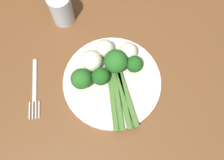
{
  "coord_description": "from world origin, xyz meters",
  "views": [
    {
      "loc": [
        0.08,
        0.22,
        1.33
      ],
      "look_at": [
        0.01,
        0.04,
        0.77
      ],
      "focal_mm": 37.25,
      "sensor_mm": 36.0,
      "label": 1
    }
  ],
  "objects_px": {
    "broccoli_near_center": "(134,64)",
    "cauliflower_near_fork": "(91,61)",
    "cauliflower_front_left": "(105,48)",
    "water_glass": "(61,9)",
    "cauliflower_outer_edge": "(128,51)",
    "asparagus_bundle": "(120,99)",
    "plate": "(112,82)",
    "fork": "(35,89)",
    "broccoli_left": "(116,61)",
    "broccoli_back": "(81,79)",
    "dining_table": "(110,83)",
    "broccoli_front": "(101,77)"
  },
  "relations": [
    {
      "from": "broccoli_near_center",
      "to": "cauliflower_near_fork",
      "type": "height_order",
      "value": "cauliflower_near_fork"
    },
    {
      "from": "cauliflower_front_left",
      "to": "water_glass",
      "type": "distance_m",
      "value": 0.17
    },
    {
      "from": "broccoli_near_center",
      "to": "cauliflower_outer_edge",
      "type": "relative_size",
      "value": 1.1
    },
    {
      "from": "asparagus_bundle",
      "to": "broccoli_near_center",
      "type": "distance_m",
      "value": 0.1
    },
    {
      "from": "broccoli_near_center",
      "to": "plate",
      "type": "bearing_deg",
      "value": 7.94
    },
    {
      "from": "water_glass",
      "to": "cauliflower_outer_edge",
      "type": "bearing_deg",
      "value": 122.72
    },
    {
      "from": "fork",
      "to": "water_glass",
      "type": "relative_size",
      "value": 1.76
    },
    {
      "from": "broccoli_left",
      "to": "broccoli_back",
      "type": "xyz_separation_m",
      "value": [
        0.09,
        0.01,
        -0.01
      ]
    },
    {
      "from": "plate",
      "to": "cauliflower_outer_edge",
      "type": "relative_size",
      "value": 5.3
    },
    {
      "from": "plate",
      "to": "fork",
      "type": "distance_m",
      "value": 0.2
    },
    {
      "from": "water_glass",
      "to": "plate",
      "type": "bearing_deg",
      "value": 102.67
    },
    {
      "from": "dining_table",
      "to": "cauliflower_front_left",
      "type": "height_order",
      "value": "cauliflower_front_left"
    },
    {
      "from": "broccoli_left",
      "to": "cauliflower_near_fork",
      "type": "relative_size",
      "value": 1.31
    },
    {
      "from": "broccoli_back",
      "to": "cauliflower_front_left",
      "type": "bearing_deg",
      "value": -144.35
    },
    {
      "from": "broccoli_left",
      "to": "broccoli_near_center",
      "type": "bearing_deg",
      "value": 154.52
    },
    {
      "from": "broccoli_left",
      "to": "broccoli_back",
      "type": "relative_size",
      "value": 1.16
    },
    {
      "from": "cauliflower_outer_edge",
      "to": "cauliflower_front_left",
      "type": "relative_size",
      "value": 1.02
    },
    {
      "from": "dining_table",
      "to": "broccoli_near_center",
      "type": "distance_m",
      "value": 0.17
    },
    {
      "from": "cauliflower_outer_edge",
      "to": "fork",
      "type": "relative_size",
      "value": 0.3
    },
    {
      "from": "broccoli_front",
      "to": "water_glass",
      "type": "xyz_separation_m",
      "value": [
        0.03,
        -0.23,
        0.0
      ]
    },
    {
      "from": "dining_table",
      "to": "broccoli_front",
      "type": "distance_m",
      "value": 0.16
    },
    {
      "from": "plate",
      "to": "broccoli_back",
      "type": "xyz_separation_m",
      "value": [
        0.07,
        -0.02,
        0.04
      ]
    },
    {
      "from": "cauliflower_outer_edge",
      "to": "plate",
      "type": "bearing_deg",
      "value": 37.17
    },
    {
      "from": "broccoli_left",
      "to": "fork",
      "type": "relative_size",
      "value": 0.45
    },
    {
      "from": "plate",
      "to": "dining_table",
      "type": "bearing_deg",
      "value": -100.7
    },
    {
      "from": "plate",
      "to": "broccoli_back",
      "type": "bearing_deg",
      "value": -15.88
    },
    {
      "from": "water_glass",
      "to": "asparagus_bundle",
      "type": "bearing_deg",
      "value": 100.09
    },
    {
      "from": "dining_table",
      "to": "plate",
      "type": "xyz_separation_m",
      "value": [
        0.01,
        0.04,
        0.11
      ]
    },
    {
      "from": "asparagus_bundle",
      "to": "cauliflower_outer_edge",
      "type": "distance_m",
      "value": 0.13
    },
    {
      "from": "broccoli_back",
      "to": "water_glass",
      "type": "distance_m",
      "value": 0.22
    },
    {
      "from": "plate",
      "to": "asparagus_bundle",
      "type": "relative_size",
      "value": 1.59
    },
    {
      "from": "dining_table",
      "to": "broccoli_back",
      "type": "xyz_separation_m",
      "value": [
        0.08,
        0.01,
        0.16
      ]
    },
    {
      "from": "broccoli_left",
      "to": "fork",
      "type": "bearing_deg",
      "value": -8.11
    },
    {
      "from": "broccoli_front",
      "to": "fork",
      "type": "relative_size",
      "value": 0.33
    },
    {
      "from": "broccoli_left",
      "to": "dining_table",
      "type": "bearing_deg",
      "value": -20.85
    },
    {
      "from": "broccoli_left",
      "to": "cauliflower_front_left",
      "type": "xyz_separation_m",
      "value": [
        0.01,
        -0.05,
        -0.02
      ]
    },
    {
      "from": "dining_table",
      "to": "asparagus_bundle",
      "type": "height_order",
      "value": "asparagus_bundle"
    },
    {
      "from": "broccoli_front",
      "to": "broccoli_left",
      "type": "xyz_separation_m",
      "value": [
        -0.05,
        -0.02,
        0.01
      ]
    },
    {
      "from": "dining_table",
      "to": "broccoli_left",
      "type": "bearing_deg",
      "value": 159.15
    },
    {
      "from": "dining_table",
      "to": "cauliflower_front_left",
      "type": "xyz_separation_m",
      "value": [
        -0.01,
        -0.05,
        0.15
      ]
    },
    {
      "from": "broccoli_front",
      "to": "plate",
      "type": "bearing_deg",
      "value": 158.77
    },
    {
      "from": "asparagus_bundle",
      "to": "cauliflower_near_fork",
      "type": "distance_m",
      "value": 0.12
    },
    {
      "from": "broccoli_front",
      "to": "broccoli_back",
      "type": "bearing_deg",
      "value": -12.7
    },
    {
      "from": "dining_table",
      "to": "broccoli_back",
      "type": "bearing_deg",
      "value": 10.35
    },
    {
      "from": "dining_table",
      "to": "cauliflower_outer_edge",
      "type": "xyz_separation_m",
      "value": [
        -0.06,
        -0.02,
        0.15
      ]
    },
    {
      "from": "broccoli_left",
      "to": "fork",
      "type": "height_order",
      "value": "broccoli_left"
    },
    {
      "from": "broccoli_near_center",
      "to": "water_glass",
      "type": "xyz_separation_m",
      "value": [
        0.12,
        -0.23,
        0.0
      ]
    },
    {
      "from": "broccoli_left",
      "to": "cauliflower_near_fork",
      "type": "height_order",
      "value": "broccoli_left"
    },
    {
      "from": "broccoli_back",
      "to": "broccoli_front",
      "type": "bearing_deg",
      "value": 167.3
    },
    {
      "from": "plate",
      "to": "water_glass",
      "type": "bearing_deg",
      "value": -77.33
    }
  ]
}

